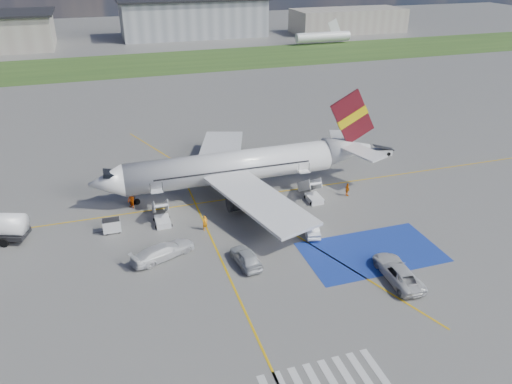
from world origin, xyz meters
TOP-DOWN VIEW (x-y plane):
  - ground at (0.00, 0.00)m, footprint 400.00×400.00m
  - grass_strip at (0.00, 95.00)m, footprint 400.00×30.00m
  - taxiway_line_main at (0.00, 12.00)m, footprint 120.00×0.20m
  - taxiway_line_cross at (-5.00, -10.00)m, footprint 0.20×60.00m
  - taxiway_line_diag at (0.00, 12.00)m, footprint 20.71×56.45m
  - staging_box at (10.00, -4.00)m, footprint 14.00×8.00m
  - crosswalk at (-1.80, -18.00)m, footprint 9.00×4.00m
  - terminal_centre at (20.00, 135.00)m, footprint 48.00×18.00m
  - terminal_east at (75.00, 128.00)m, footprint 40.00×16.00m
  - airliner at (1.51, 14.00)m, footprint 36.81×32.95m
  - airstairs_fwd at (-9.50, 8.70)m, footprint 1.90×5.20m
  - airstairs_aft at (9.00, 8.70)m, footprint 1.90×5.20m
  - gpu_cart at (-14.99, 8.25)m, footprint 1.90×1.24m
  - belt_loader at (23.99, 19.38)m, footprint 5.18×2.49m
  - car_silver_a at (-2.86, -2.08)m, footprint 2.47×4.93m
  - car_silver_b at (5.47, 1.30)m, footprint 2.18×4.27m
  - van_white_a at (10.00, -8.71)m, footprint 2.78×5.43m
  - van_white_b at (-10.40, 1.57)m, footprint 5.50×3.86m
  - crew_fwd at (-5.21, 5.59)m, footprint 0.75×0.63m
  - crew_nose at (-12.44, 13.31)m, footprint 1.12×1.19m
  - crew_aft at (13.52, 8.36)m, footprint 0.42×1.00m

SIDE VIEW (x-z plane):
  - ground at x=0.00m, z-range 0.00..0.00m
  - grass_strip at x=0.00m, z-range 0.00..0.01m
  - taxiway_line_main at x=0.00m, z-range 0.00..0.01m
  - taxiway_line_cross at x=-5.00m, z-range 0.00..0.01m
  - taxiway_line_diag at x=0.00m, z-range 0.00..0.01m
  - staging_box at x=10.00m, z-range 0.00..0.01m
  - crosswalk at x=-1.80m, z-range 0.00..0.01m
  - belt_loader at x=23.99m, z-range -0.38..1.13m
  - airstairs_fwd at x=-9.50m, z-range -1.18..2.42m
  - airstairs_aft at x=9.00m, z-range -1.18..2.42m
  - car_silver_b at x=5.47m, z-range 0.00..1.34m
  - gpu_cart at x=-14.99m, z-range -0.08..1.50m
  - car_silver_a at x=-2.86m, z-range 0.00..1.61m
  - crew_aft at x=13.52m, z-range 0.00..1.70m
  - crew_fwd at x=-5.21m, z-range 0.00..1.76m
  - crew_nose at x=-12.44m, z-range 0.00..1.93m
  - van_white_a at x=10.00m, z-range 0.00..1.98m
  - van_white_b at x=-10.40m, z-range 0.00..2.00m
  - airliner at x=1.51m, z-range -2.57..9.35m
  - terminal_east at x=75.00m, z-range 0.00..8.00m
  - terminal_centre at x=20.00m, z-range 0.00..12.00m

